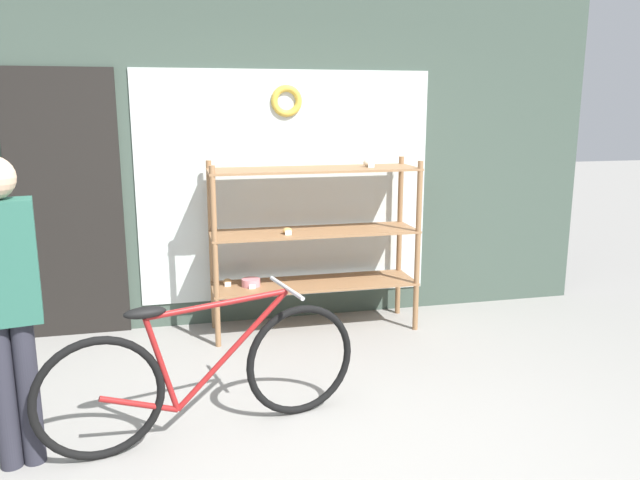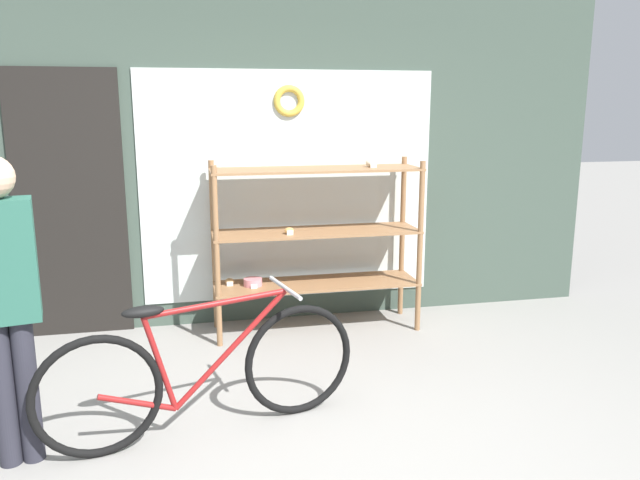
# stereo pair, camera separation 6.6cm
# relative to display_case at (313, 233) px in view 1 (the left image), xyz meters

# --- Properties ---
(ground_plane) EXTENTS (30.00, 30.00, 0.00)m
(ground_plane) POSITION_rel_display_case_xyz_m (-0.35, -2.03, -0.81)
(ground_plane) COLOR gray
(storefront_facade) EXTENTS (5.87, 0.13, 3.16)m
(storefront_facade) POSITION_rel_display_case_xyz_m (-0.39, 0.37, 0.74)
(storefront_facade) COLOR #3D4C42
(storefront_facade) RESTS_ON ground_plane
(display_case) EXTENTS (1.66, 0.47, 1.40)m
(display_case) POSITION_rel_display_case_xyz_m (0.00, 0.00, 0.00)
(display_case) COLOR #8E6642
(display_case) RESTS_ON ground_plane
(bicycle) EXTENTS (1.78, 0.55, 0.81)m
(bicycle) POSITION_rel_display_case_xyz_m (-0.95, -1.52, -0.44)
(bicycle) COLOR black
(bicycle) RESTS_ON ground_plane
(pedestrian) EXTENTS (0.35, 0.24, 1.59)m
(pedestrian) POSITION_rel_display_case_xyz_m (-1.90, -1.60, 0.12)
(pedestrian) COLOR #282833
(pedestrian) RESTS_ON ground_plane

